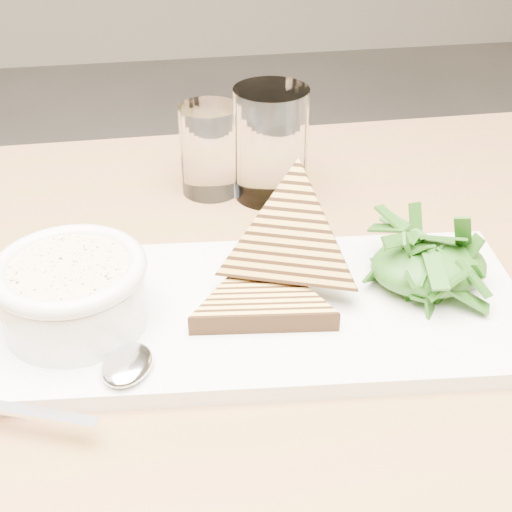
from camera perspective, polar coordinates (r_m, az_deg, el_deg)
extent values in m
cube|color=olive|center=(0.60, -5.66, -8.49)|extent=(1.26, 0.84, 0.04)
cube|color=white|center=(0.60, 0.31, -4.40)|extent=(0.46, 0.24, 0.02)
cylinder|color=white|center=(0.58, -14.36, -3.39)|extent=(0.11, 0.11, 0.05)
cylinder|color=beige|center=(0.57, -14.74, -1.15)|extent=(0.10, 0.10, 0.01)
torus|color=white|center=(0.57, -14.77, -0.98)|extent=(0.12, 0.12, 0.01)
ellipsoid|color=#174A14|center=(0.63, 13.64, -0.79)|extent=(0.10, 0.08, 0.04)
ellipsoid|color=silver|center=(0.54, -10.27, -8.54)|extent=(0.05, 0.06, 0.01)
cube|color=silver|center=(0.53, -18.85, -11.53)|extent=(0.12, 0.05, 0.00)
cylinder|color=white|center=(0.78, -3.72, 8.47)|extent=(0.06, 0.06, 0.10)
cylinder|color=white|center=(0.77, 1.18, 8.97)|extent=(0.08, 0.08, 0.12)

